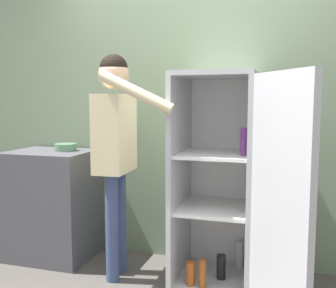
% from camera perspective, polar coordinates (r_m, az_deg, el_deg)
% --- Properties ---
extents(wall_back, '(7.00, 0.06, 2.55)m').
position_cam_1_polar(wall_back, '(3.31, 4.58, 4.74)').
color(wall_back, gray).
rests_on(wall_back, ground_plane).
extents(refrigerator, '(0.95, 1.13, 1.57)m').
position_cam_1_polar(refrigerator, '(2.88, 8.71, -5.64)').
color(refrigerator, '#B7BABC').
rests_on(refrigerator, ground_plane).
extents(person, '(0.64, 0.52, 1.71)m').
position_cam_1_polar(person, '(2.98, -7.58, 1.34)').
color(person, '#384770').
rests_on(person, ground_plane).
extents(counter, '(0.70, 0.55, 0.93)m').
position_cam_1_polar(counter, '(3.60, -16.44, -8.37)').
color(counter, '#4C4C51').
rests_on(counter, ground_plane).
extents(bowl, '(0.19, 0.19, 0.06)m').
position_cam_1_polar(bowl, '(3.50, -14.65, -0.46)').
color(bowl, '#517F5B').
rests_on(bowl, counter).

